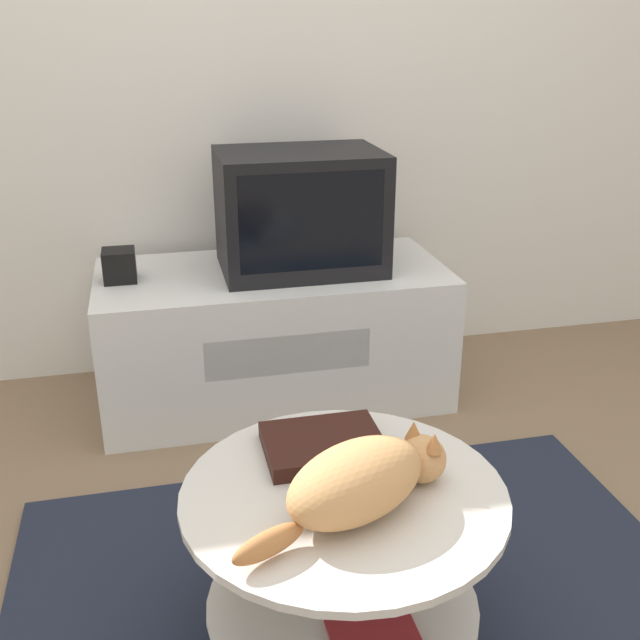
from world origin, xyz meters
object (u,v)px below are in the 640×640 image
at_px(cat, 362,480).
at_px(dvd_box, 323,445).
at_px(tv, 300,211).
at_px(speaker, 119,265).

bearing_deg(cat, dvd_box, 69.94).
height_order(tv, speaker, tv).
height_order(tv, dvd_box, tv).
distance_m(tv, cat, 1.33).
bearing_deg(speaker, cat, -70.47).
xyz_separation_m(tv, cat, (-0.15, -1.31, -0.20)).
height_order(speaker, dvd_box, speaker).
distance_m(tv, speaker, 0.64).
xyz_separation_m(tv, dvd_box, (-0.17, -1.09, -0.25)).
bearing_deg(dvd_box, tv, 80.88).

